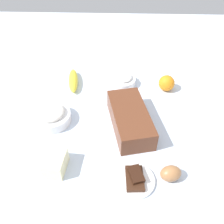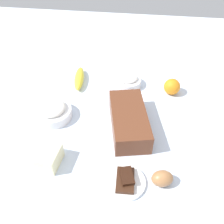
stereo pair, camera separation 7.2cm
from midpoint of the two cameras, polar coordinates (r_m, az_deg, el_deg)
name	(u,v)px [view 1 (the left image)]	position (r m, az deg, el deg)	size (l,w,h in m)	color
ground_plane	(112,121)	(0.97, -2.13, -2.27)	(2.40, 2.40, 0.02)	silver
loaf_pan	(130,118)	(0.90, 2.10, -1.63)	(0.30, 0.19, 0.08)	brown
flour_bowl	(51,116)	(0.97, -16.71, -0.92)	(0.16, 0.16, 0.07)	white
sugar_bowl	(123,80)	(1.13, 0.76, 7.79)	(0.13, 0.13, 0.06)	white
banana	(73,80)	(1.16, -11.22, 7.54)	(0.19, 0.04, 0.04)	yellow
orange_fruit	(167,83)	(1.11, 11.37, 6.87)	(0.07, 0.07, 0.07)	orange
butter_block	(56,163)	(0.81, -16.14, -11.98)	(0.09, 0.06, 0.06)	#F4EDB2
egg_near_butter	(171,173)	(0.78, 11.51, -14.59)	(0.05, 0.05, 0.07)	#A46E42
chocolate_plate	(135,179)	(0.77, 2.80, -16.17)	(0.13, 0.13, 0.03)	white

